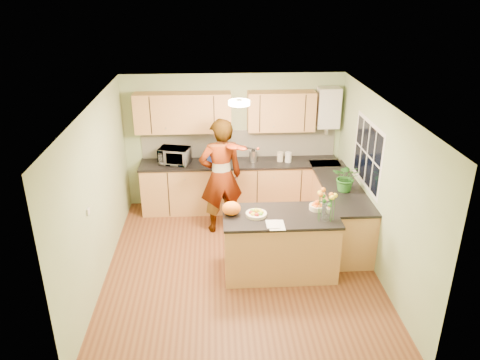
{
  "coord_description": "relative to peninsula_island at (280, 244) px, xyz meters",
  "views": [
    {
      "loc": [
        -0.35,
        -6.02,
        4.05
      ],
      "look_at": [
        0.02,
        0.5,
        1.21
      ],
      "focal_mm": 35.0,
      "sensor_mm": 36.0,
      "label": 1
    }
  ],
  "objects": [
    {
      "name": "peninsula_island",
      "position": [
        0.0,
        0.0,
        0.0
      ],
      "size": [
        1.65,
        0.84,
        0.94
      ],
      "color": "#C0834D",
      "rests_on": "floor"
    },
    {
      "name": "kettle",
      "position": [
        -0.22,
        2.15,
        0.58
      ],
      "size": [
        0.15,
        0.15,
        0.27
      ],
      "rotation": [
        0.0,
        0.0,
        -0.07
      ],
      "color": "silver",
      "rests_on": "back_counter"
    },
    {
      "name": "violin",
      "position": [
        -0.62,
        1.1,
        1.12
      ],
      "size": [
        0.65,
        0.57,
        0.16
      ],
      "primitive_type": null,
      "rotation": [
        0.17,
        0.0,
        -0.61
      ],
      "color": "#4E1104",
      "rests_on": "violinist"
    },
    {
      "name": "wall_left",
      "position": [
        -2.57,
        0.17,
        0.78
      ],
      "size": [
        0.02,
        4.5,
        2.5
      ],
      "primitive_type": "cube",
      "color": "#93A676",
      "rests_on": "floor"
    },
    {
      "name": "wall_front",
      "position": [
        -0.57,
        -2.08,
        0.78
      ],
      "size": [
        4.0,
        0.02,
        2.5
      ],
      "primitive_type": "cube",
      "color": "#93A676",
      "rests_on": "floor"
    },
    {
      "name": "blue_box",
      "position": [
        -0.91,
        2.15,
        0.59
      ],
      "size": [
        0.32,
        0.24,
        0.24
      ],
      "primitive_type": "cube",
      "rotation": [
        0.0,
        0.0,
        0.06
      ],
      "color": "navy",
      "rests_on": "back_counter"
    },
    {
      "name": "ceiling_lamp",
      "position": [
        -0.57,
        0.47,
        1.99
      ],
      "size": [
        0.3,
        0.3,
        0.07
      ],
      "color": "#FFEABF",
      "rests_on": "ceiling"
    },
    {
      "name": "papers",
      "position": [
        -0.1,
        -0.3,
        0.48
      ],
      "size": [
        0.22,
        0.29,
        0.01
      ],
      "primitive_type": "cube",
      "color": "silver",
      "rests_on": "peninsula_island"
    },
    {
      "name": "back_counter",
      "position": [
        -0.47,
        2.12,
        -0.0
      ],
      "size": [
        3.64,
        0.62,
        0.94
      ],
      "color": "#C0834D",
      "rests_on": "floor"
    },
    {
      "name": "splashback",
      "position": [
        -0.47,
        2.4,
        0.73
      ],
      "size": [
        3.6,
        0.02,
        0.52
      ],
      "primitive_type": "cube",
      "color": "white",
      "rests_on": "back_counter"
    },
    {
      "name": "orange_bag",
      "position": [
        -0.7,
        0.05,
        0.57
      ],
      "size": [
        0.32,
        0.3,
        0.2
      ],
      "primitive_type": "ellipsoid",
      "rotation": [
        0.0,
        0.0,
        -0.32
      ],
      "color": "orange",
      "rests_on": "peninsula_island"
    },
    {
      "name": "flower_vase",
      "position": [
        0.6,
        -0.18,
        0.81
      ],
      "size": [
        0.28,
        0.28,
        0.51
      ],
      "rotation": [
        0.0,
        0.0,
        -0.31
      ],
      "color": "silver",
      "rests_on": "peninsula_island"
    },
    {
      "name": "window_right",
      "position": [
        1.43,
        0.77,
        1.08
      ],
      "size": [
        0.01,
        1.3,
        1.05
      ],
      "color": "silver",
      "rests_on": "wall_right"
    },
    {
      "name": "floor",
      "position": [
        -0.57,
        0.17,
        -0.47
      ],
      "size": [
        4.5,
        4.5,
        0.0
      ],
      "primitive_type": "plane",
      "color": "#5C301A",
      "rests_on": "ground"
    },
    {
      "name": "violinist",
      "position": [
        -0.82,
        1.32,
        0.53
      ],
      "size": [
        0.82,
        0.63,
        2.0
      ],
      "primitive_type": "imported",
      "rotation": [
        0.0,
        0.0,
        3.37
      ],
      "color": "tan",
      "rests_on": "floor"
    },
    {
      "name": "jar_cream",
      "position": [
        0.28,
        2.12,
        0.55
      ],
      "size": [
        0.15,
        0.15,
        0.18
      ],
      "primitive_type": "cylinder",
      "rotation": [
        0.0,
        0.0,
        0.41
      ],
      "color": "beige",
      "rests_on": "back_counter"
    },
    {
      "name": "ceiling",
      "position": [
        -0.57,
        0.17,
        2.03
      ],
      "size": [
        4.0,
        4.5,
        0.02
      ],
      "primitive_type": "cube",
      "color": "white",
      "rests_on": "wall_back"
    },
    {
      "name": "wall_right",
      "position": [
        1.43,
        0.17,
        0.78
      ],
      "size": [
        0.02,
        4.5,
        2.5
      ],
      "primitive_type": "cube",
      "color": "#93A676",
      "rests_on": "floor"
    },
    {
      "name": "upper_cabinets",
      "position": [
        -0.74,
        2.25,
        1.38
      ],
      "size": [
        3.2,
        0.34,
        0.7
      ],
      "color": "#C0834D",
      "rests_on": "wall_back"
    },
    {
      "name": "jar_white",
      "position": [
        0.42,
        2.08,
        0.56
      ],
      "size": [
        0.16,
        0.16,
        0.18
      ],
      "primitive_type": "cylinder",
      "rotation": [
        0.0,
        0.0,
        -0.42
      ],
      "color": "silver",
      "rests_on": "back_counter"
    },
    {
      "name": "boiler",
      "position": [
        1.13,
        2.26,
        1.42
      ],
      "size": [
        0.4,
        0.3,
        0.86
      ],
      "color": "silver",
      "rests_on": "wall_back"
    },
    {
      "name": "light_switch",
      "position": [
        -2.55,
        -0.43,
        0.83
      ],
      "size": [
        0.02,
        0.09,
        0.09
      ],
      "primitive_type": "cube",
      "color": "silver",
      "rests_on": "wall_left"
    },
    {
      "name": "orange_bowl",
      "position": [
        0.55,
        0.15,
        0.53
      ],
      "size": [
        0.23,
        0.23,
        0.13
      ],
      "color": "beige",
      "rests_on": "peninsula_island"
    },
    {
      "name": "fruit_dish",
      "position": [
        -0.35,
        0.0,
        0.51
      ],
      "size": [
        0.3,
        0.3,
        0.1
      ],
      "color": "beige",
      "rests_on": "peninsula_island"
    },
    {
      "name": "potted_plant",
      "position": [
        1.13,
        0.77,
        0.7
      ],
      "size": [
        0.53,
        0.5,
        0.47
      ],
      "primitive_type": "imported",
      "rotation": [
        0.0,
        0.0,
        -0.39
      ],
      "color": "#276822",
      "rests_on": "right_counter"
    },
    {
      "name": "wall_back",
      "position": [
        -0.57,
        2.42,
        0.78
      ],
      "size": [
        4.0,
        0.02,
        2.5
      ],
      "primitive_type": "cube",
      "color": "#93A676",
      "rests_on": "floor"
    },
    {
      "name": "right_counter",
      "position": [
        1.13,
        1.02,
        -0.0
      ],
      "size": [
        0.62,
        2.24,
        0.94
      ],
      "color": "#C0834D",
      "rests_on": "floor"
    },
    {
      "name": "microwave",
      "position": [
        -1.65,
        2.12,
        0.61
      ],
      "size": [
        0.61,
        0.48,
        0.29
      ],
      "primitive_type": "imported",
      "rotation": [
        0.0,
        0.0,
        -0.26
      ],
      "color": "silver",
      "rests_on": "back_counter"
    }
  ]
}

